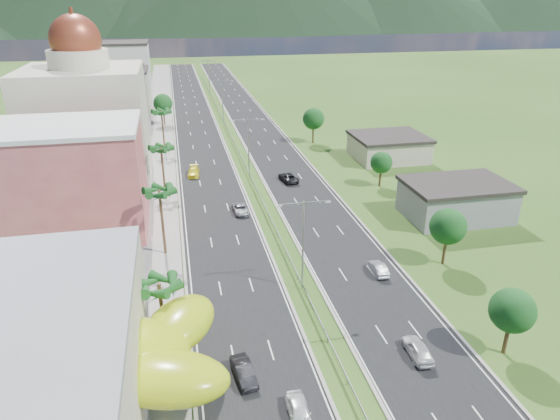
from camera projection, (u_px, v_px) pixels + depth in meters
ground at (327, 342)px, 49.04m from camera, size 500.00×500.00×0.00m
road_left at (197, 128)px, 128.38m from camera, size 11.00×260.00×0.04m
road_right at (254, 125)px, 131.27m from camera, size 11.00×260.00×0.04m
sidewalk_left at (159, 129)px, 126.54m from camera, size 7.00×260.00×0.12m
median_guardrail at (234, 142)px, 113.42m from camera, size 0.10×216.06×0.76m
streetlight_median_b at (303, 237)px, 55.34m from camera, size 6.04×0.25×11.00m
streetlight_median_c at (248, 141)px, 91.25m from camera, size 6.04×0.25×11.00m
streetlight_median_d at (222, 97)px, 131.64m from camera, size 6.04×0.25×11.00m
streetlight_median_e at (209, 73)px, 172.04m from camera, size 6.04×0.25×11.00m
lime_canopy at (103, 356)px, 39.63m from camera, size 18.00×15.00×7.40m
pink_shophouse at (69, 182)px, 69.41m from camera, size 20.00×15.00×15.00m
domed_building at (87, 118)px, 88.53m from camera, size 20.00×20.00×28.70m
midrise_grey at (110, 108)px, 112.49m from camera, size 16.00×15.00×16.00m
midrise_beige at (118, 97)px, 132.84m from camera, size 16.00×15.00×13.00m
midrise_white at (124, 75)px, 152.49m from camera, size 16.00×15.00×18.00m
shed_near at (456, 202)px, 75.87m from camera, size 15.00×10.00×5.00m
shed_far at (388, 148)px, 103.31m from camera, size 14.00×12.00×4.40m
palm_tree_b at (159, 288)px, 45.06m from camera, size 3.60×3.60×8.10m
palm_tree_c at (160, 194)px, 62.44m from camera, size 3.60×3.60×9.60m
palm_tree_d at (161, 150)px, 83.47m from camera, size 3.60×3.60×8.60m
palm_tree_e at (161, 114)px, 105.61m from camera, size 3.60×3.60×9.40m
leafy_tree_lfar at (163, 103)px, 129.13m from camera, size 4.90×4.90×8.05m
leafy_tree_ra at (512, 311)px, 45.74m from camera, size 4.20×4.20×6.90m
leafy_tree_rb at (448, 227)px, 61.41m from camera, size 4.55×4.55×7.47m
leafy_tree_rc at (381, 163)px, 87.44m from camera, size 3.85×3.85×6.33m
leafy_tree_rd at (313, 119)px, 113.13m from camera, size 4.90×4.90×8.05m
mountain_ridge at (247, 32)px, 464.52m from camera, size 860.00×140.00×90.00m
car_white_near_left at (299, 412)px, 39.87m from camera, size 1.81×4.28×1.45m
car_dark_left at (244, 371)px, 44.14m from camera, size 2.15×4.56×1.44m
car_silver_mid_left at (240, 209)px, 77.81m from camera, size 2.38×4.71×1.28m
car_yellow_far_left at (194, 172)px, 94.01m from camera, size 2.48×5.20×1.46m
car_white_near_right at (418, 349)px, 46.86m from camera, size 1.98×4.53×1.52m
car_silver_right at (378, 268)px, 60.89m from camera, size 1.56×4.10×1.34m
car_dark_far_right at (288, 177)px, 91.08m from camera, size 3.23×5.65×1.49m
motorcycle at (219, 367)px, 44.87m from camera, size 0.85×1.89×1.16m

